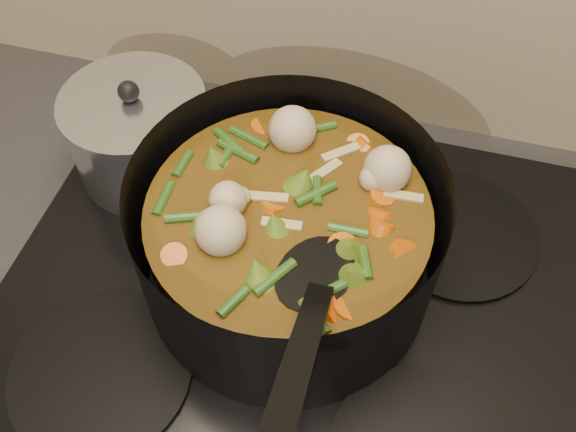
# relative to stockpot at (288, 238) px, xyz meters

# --- Properties ---
(stovetop) EXTENTS (0.62, 0.54, 0.03)m
(stovetop) POSITION_rel_stockpot_xyz_m (0.01, -0.03, -0.08)
(stovetop) COLOR black
(stovetop) RESTS_ON counter
(stockpot) EXTENTS (0.34, 0.43, 0.22)m
(stockpot) POSITION_rel_stockpot_xyz_m (0.00, 0.00, 0.00)
(stockpot) COLOR black
(stockpot) RESTS_ON stovetop
(saucepan) EXTENTS (0.17, 0.17, 0.14)m
(saucepan) POSITION_rel_stockpot_xyz_m (-0.21, 0.11, -0.01)
(saucepan) COLOR silver
(saucepan) RESTS_ON stovetop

